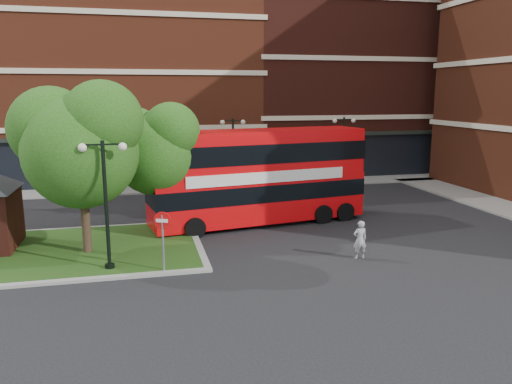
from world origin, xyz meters
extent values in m
plane|color=black|center=(0.00, 0.00, 0.00)|extent=(120.00, 120.00, 0.00)
cube|color=slate|center=(0.00, 16.50, 0.06)|extent=(44.00, 3.00, 0.12)
cube|color=maroon|center=(-8.00, 24.00, 7.00)|extent=(26.00, 12.00, 14.00)
cube|color=#471911|center=(14.00, 24.00, 8.00)|extent=(18.00, 12.00, 16.00)
cube|color=gray|center=(-8.00, 3.00, 0.06)|extent=(12.60, 7.60, 0.12)
cube|color=#19380F|center=(-8.00, 3.00, 0.07)|extent=(12.00, 7.00, 0.15)
cylinder|color=#2D2116|center=(-6.50, 2.50, 1.96)|extent=(0.36, 0.36, 3.92)
sphere|color=#1E4210|center=(-6.50, 2.50, 4.34)|extent=(4.60, 4.60, 4.60)
sphere|color=#1E4210|center=(-7.65, 3.19, 5.25)|extent=(3.45, 3.45, 3.45)
sphere|color=#1E4210|center=(-5.58, 2.04, 5.60)|extent=(3.22, 3.22, 3.22)
cylinder|color=#2D2116|center=(-3.50, 5.00, 1.74)|extent=(0.36, 0.36, 3.47)
sphere|color=#1E4210|center=(-3.50, 5.00, 3.84)|extent=(3.80, 3.80, 3.80)
sphere|color=#1E4210|center=(-4.45, 5.57, 4.65)|extent=(2.85, 2.85, 2.85)
sphere|color=#1E4210|center=(-2.74, 4.62, 4.96)|extent=(2.66, 2.66, 2.66)
cylinder|color=black|center=(-5.50, 0.20, 2.50)|extent=(0.14, 0.14, 5.00)
cylinder|color=black|center=(-5.50, 0.20, 0.15)|extent=(0.36, 0.36, 0.30)
cube|color=black|center=(-5.50, 0.20, 4.85)|extent=(1.40, 0.06, 0.06)
sphere|color=#F2EACC|center=(-6.20, 0.20, 4.75)|extent=(0.32, 0.32, 0.32)
sphere|color=#F2EACC|center=(-4.80, 0.20, 4.75)|extent=(0.32, 0.32, 0.32)
cylinder|color=black|center=(2.00, 14.50, 2.50)|extent=(0.14, 0.14, 5.00)
cylinder|color=black|center=(2.00, 14.50, 0.15)|extent=(0.36, 0.36, 0.30)
cube|color=black|center=(2.00, 14.50, 4.85)|extent=(1.40, 0.06, 0.06)
sphere|color=#F2EACC|center=(1.30, 14.50, 4.75)|extent=(0.32, 0.32, 0.32)
sphere|color=#F2EACC|center=(2.70, 14.50, 4.75)|extent=(0.32, 0.32, 0.32)
cylinder|color=black|center=(10.00, 14.50, 2.50)|extent=(0.14, 0.14, 5.00)
cylinder|color=black|center=(10.00, 14.50, 0.15)|extent=(0.36, 0.36, 0.30)
cube|color=black|center=(10.00, 14.50, 4.85)|extent=(1.40, 0.06, 0.06)
sphere|color=#F2EACC|center=(9.30, 14.50, 4.75)|extent=(0.32, 0.32, 0.32)
sphere|color=#F2EACC|center=(10.70, 14.50, 4.75)|extent=(0.32, 0.32, 0.32)
cube|color=red|center=(1.70, 5.87, 1.52)|extent=(11.42, 4.35, 2.13)
cube|color=red|center=(1.70, 5.87, 3.65)|extent=(11.30, 4.30, 2.13)
cube|color=black|center=(1.70, 5.87, 3.76)|extent=(11.42, 4.35, 0.96)
cube|color=silver|center=(1.92, 4.59, 2.64)|extent=(8.25, 1.43, 0.56)
imported|color=#959598|center=(4.41, -0.56, 0.80)|extent=(0.58, 0.39, 1.60)
imported|color=#A7A9AF|center=(-0.82, 16.00, 0.64)|extent=(3.89, 1.87, 1.28)
imported|color=white|center=(5.06, 15.78, 0.72)|extent=(4.51, 1.89, 1.45)
cylinder|color=slate|center=(-3.50, -0.50, 1.13)|extent=(0.08, 0.08, 2.27)
cylinder|color=red|center=(-3.50, -0.50, 2.06)|extent=(0.62, 0.32, 0.66)
cube|color=white|center=(-3.50, -0.50, 2.06)|extent=(0.44, 0.23, 0.12)
camera|label=1|loc=(-4.22, -18.65, 6.69)|focal=35.00mm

